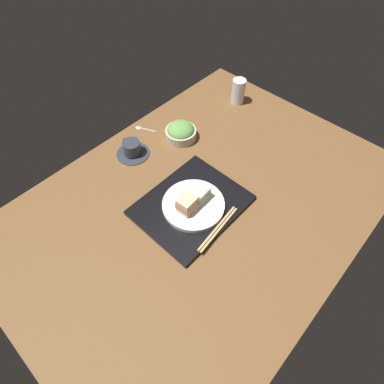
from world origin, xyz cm
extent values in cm
cube|color=brown|center=(0.00, 0.00, -1.50)|extent=(140.00, 100.00, 3.00)
cube|color=black|center=(-4.45, 1.29, 0.84)|extent=(36.58, 29.56, 1.68)
cylinder|color=white|center=(-4.67, 0.05, 2.47)|extent=(21.65, 21.65, 1.58)
cube|color=beige|center=(-7.63, -0.27, 4.08)|extent=(6.57, 5.38, 1.65)
cube|color=#CC6B4C|center=(-7.63, -0.27, 6.17)|extent=(6.80, 5.57, 2.53)
cube|color=beige|center=(-7.63, -0.27, 8.26)|extent=(6.57, 5.38, 1.65)
cube|color=#EFE5C1|center=(-1.70, 0.37, 3.94)|extent=(6.57, 5.38, 1.36)
cube|color=#669347|center=(-1.70, 0.37, 5.67)|extent=(6.71, 5.48, 2.11)
cube|color=#EFE5C1|center=(-1.70, 0.37, 7.40)|extent=(6.57, 5.38, 1.36)
cylinder|color=beige|center=(18.52, 28.56, 2.03)|extent=(12.85, 12.85, 4.05)
ellipsoid|color=#6BA84C|center=(18.52, 28.56, 4.05)|extent=(11.21, 11.21, 6.16)
cube|color=tan|center=(-5.99, -12.77, 2.03)|extent=(20.76, 2.75, 0.70)
cube|color=tan|center=(-6.08, -11.79, 2.03)|extent=(20.76, 2.75, 0.70)
cylinder|color=#333842|center=(-1.44, 36.04, 0.40)|extent=(13.21, 13.21, 0.80)
cylinder|color=#333842|center=(-1.44, 36.04, 3.45)|extent=(6.98, 6.98, 5.30)
cylinder|color=black|center=(-1.44, 36.04, 5.70)|extent=(6.42, 6.42, 0.40)
torus|color=#333842|center=(-1.07, 40.11, 3.45)|extent=(1.14, 3.82, 3.77)
cylinder|color=silver|center=(53.77, 26.38, 5.63)|extent=(6.06, 6.06, 11.27)
cube|color=silver|center=(12.10, 42.52, 0.25)|extent=(3.86, 7.61, 0.50)
ellipsoid|color=silver|center=(10.40, 46.22, 0.40)|extent=(2.99, 3.38, 0.80)
camera|label=1|loc=(-51.83, -43.19, 92.94)|focal=30.04mm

